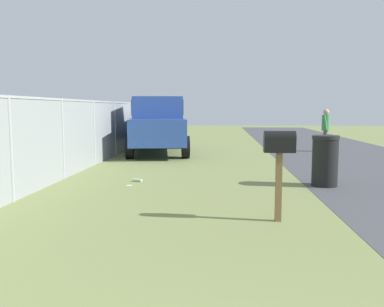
# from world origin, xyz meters

# --- Properties ---
(mailbox) EXTENTS (0.22, 0.46, 1.36)m
(mailbox) POSITION_xyz_m (5.74, -1.26, 1.08)
(mailbox) COLOR brown
(mailbox) RESTS_ON ground
(pickup_truck) EXTENTS (5.55, 2.71, 2.09)m
(pickup_truck) POSITION_xyz_m (14.86, 1.94, 1.10)
(pickup_truck) COLOR #284793
(pickup_truck) RESTS_ON ground
(trash_bin) EXTENTS (0.58, 0.58, 1.10)m
(trash_bin) POSITION_xyz_m (8.65, -2.65, 0.56)
(trash_bin) COLOR black
(trash_bin) RESTS_ON ground
(pedestrian) EXTENTS (0.46, 0.31, 1.66)m
(pedestrian) POSITION_xyz_m (15.92, -4.46, 0.96)
(pedestrian) COLOR #4C4238
(pedestrian) RESTS_ON ground
(fence_section) EXTENTS (14.71, 0.07, 1.92)m
(fence_section) POSITION_xyz_m (9.12, 3.35, 1.03)
(fence_section) COLOR #9EA3A8
(fence_section) RESTS_ON ground
(litter_bottle_midfield_b) EXTENTS (0.13, 0.23, 0.07)m
(litter_bottle_midfield_b) POSITION_xyz_m (8.89, 1.52, 0.04)
(litter_bottle_midfield_b) COLOR #B2D8BF
(litter_bottle_midfield_b) RESTS_ON ground
(litter_wrapper_midfield_a) EXTENTS (0.12, 0.14, 0.01)m
(litter_wrapper_midfield_a) POSITION_xyz_m (8.42, 1.61, 0.00)
(litter_wrapper_midfield_a) COLOR silver
(litter_wrapper_midfield_a) RESTS_ON ground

